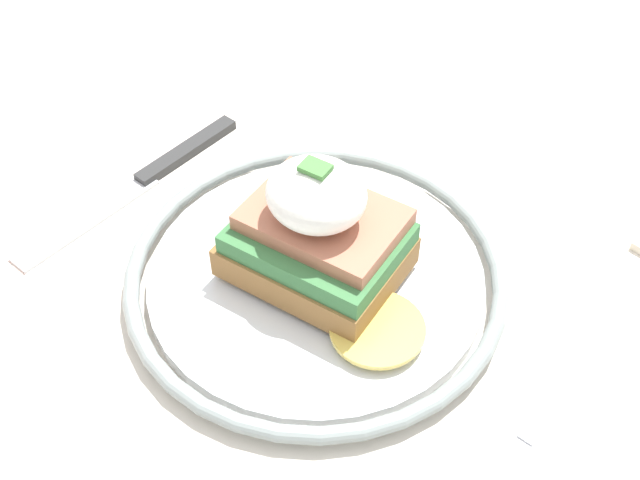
# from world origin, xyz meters

# --- Properties ---
(dining_table) EXTENTS (0.88, 0.78, 0.75)m
(dining_table) POSITION_xyz_m (0.00, 0.00, 0.62)
(dining_table) COLOR beige
(dining_table) RESTS_ON ground_plane
(plate) EXTENTS (0.23, 0.23, 0.02)m
(plate) POSITION_xyz_m (0.04, -0.00, 0.76)
(plate) COLOR silver
(plate) RESTS_ON dining_table
(sandwich) EXTENTS (0.13, 0.09, 0.08)m
(sandwich) POSITION_xyz_m (0.04, -0.00, 0.80)
(sandwich) COLOR olive
(sandwich) RESTS_ON plate
(fork) EXTENTS (0.03, 0.15, 0.00)m
(fork) POSITION_xyz_m (-0.12, 0.00, 0.76)
(fork) COLOR silver
(fork) RESTS_ON dining_table
(knife) EXTENTS (0.04, 0.19, 0.01)m
(knife) POSITION_xyz_m (0.19, -0.02, 0.76)
(knife) COLOR #2D2D2D
(knife) RESTS_ON dining_table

